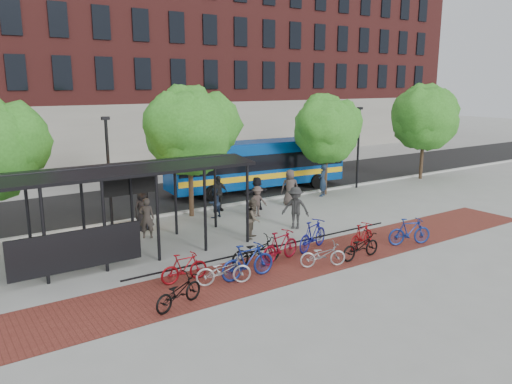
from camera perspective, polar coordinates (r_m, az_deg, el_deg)
ground at (r=24.35m, az=2.54°, el=-3.36°), size 160.00×160.00×0.00m
asphalt_street at (r=30.93m, az=-6.37°, el=-0.02°), size 160.00×8.00×0.01m
curb at (r=27.53m, az=-2.45°, el=-1.38°), size 160.00×0.25×0.12m
brick_strip at (r=19.44m, az=6.67°, el=-7.53°), size 24.00×3.00×0.01m
bike_rack_rail at (r=19.34m, az=1.97°, el=-7.57°), size 12.00×0.05×0.95m
building_brick at (r=50.93m, az=-6.23°, el=16.10°), size 55.00×14.00×20.00m
bus_shelter at (r=19.54m, az=-15.97°, el=1.29°), size 10.60×3.07×3.60m
tree_b at (r=24.85m, az=-7.49°, el=7.33°), size 5.15×4.20×6.47m
tree_c at (r=30.02m, az=8.15°, el=7.38°), size 4.66×3.80×5.92m
tree_d at (r=36.66m, az=18.76°, el=8.38°), size 5.39×4.40×6.55m
lamp_post_left at (r=23.75m, az=-16.49°, el=2.53°), size 0.35×0.20×5.12m
lamp_post_right at (r=32.35m, az=11.61°, el=5.27°), size 0.35×0.20×5.12m
bus at (r=30.94m, az=0.17°, el=3.39°), size 11.61×3.55×3.09m
bike_0 at (r=15.37m, az=-8.85°, el=-11.21°), size 1.93×1.20×0.96m
bike_1 at (r=17.15m, az=-8.20°, el=-8.54°), size 1.71×0.53×1.02m
bike_2 at (r=16.81m, az=-3.73°, el=-8.93°), size 1.98×1.25×0.98m
bike_3 at (r=17.23m, az=-0.94°, el=-7.91°), size 2.09×0.64×1.24m
bike_4 at (r=18.48m, az=0.02°, el=-6.77°), size 2.07×0.85×1.06m
bike_5 at (r=18.81m, az=2.78°, el=-6.21°), size 2.09×1.01×1.21m
bike_6 at (r=18.51m, az=7.64°, el=-7.11°), size 1.83×1.22×0.91m
bike_7 at (r=20.22m, az=6.51°, el=-4.91°), size 2.13×1.25×1.23m
bike_8 at (r=19.55m, az=11.86°, el=-6.07°), size 1.91×0.72×0.99m
bike_9 at (r=20.80m, az=11.98°, el=-4.90°), size 1.78×0.90×1.03m
bike_11 at (r=21.67m, az=17.14°, el=-4.33°), size 1.97×1.19×1.14m
pedestrian_0 at (r=23.25m, az=-12.80°, el=-1.92°), size 1.08×0.84×1.96m
pedestrian_1 at (r=22.05m, az=-12.38°, el=-2.91°), size 0.78×0.69×1.79m
pedestrian_2 at (r=24.89m, az=-4.81°, el=-1.23°), size 0.89×0.78×1.53m
pedestrian_3 at (r=25.01m, az=0.16°, el=-1.08°), size 1.07×0.69×1.56m
pedestrian_4 at (r=26.15m, az=-4.36°, el=-0.16°), size 1.13×0.53×1.88m
pedestrian_5 at (r=26.26m, az=0.10°, el=-0.18°), size 1.70×0.68×1.78m
pedestrian_6 at (r=27.42m, az=3.91°, el=0.53°), size 1.15×1.03×1.98m
pedestrian_7 at (r=29.80m, az=7.62°, el=1.35°), size 0.84×0.77×1.92m
pedestrian_8 at (r=21.57m, az=-0.30°, el=-3.06°), size 1.06×1.03×1.72m
pedestrian_9 at (r=22.97m, az=4.53°, el=-1.82°), size 1.36×1.45×1.96m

